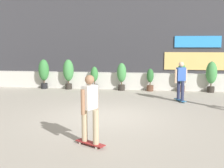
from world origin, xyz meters
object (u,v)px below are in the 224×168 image
(potted_plant_0, at_px, (44,72))
(potted_plant_6, at_px, (211,74))
(potted_plant_3, at_px, (122,75))
(potted_plant_4, at_px, (150,79))
(potted_plant_5, at_px, (182,76))
(skater_foreground, at_px, (181,80))
(potted_plant_1, at_px, (68,72))
(potted_plant_2, at_px, (94,77))
(skater_by_wall_left, at_px, (90,107))

(potted_plant_0, bearing_deg, potted_plant_6, 0.00)
(potted_plant_3, relative_size, potted_plant_4, 1.23)
(potted_plant_3, bearing_deg, potted_plant_5, -0.00)
(skater_foreground, bearing_deg, potted_plant_6, 55.93)
(potted_plant_1, bearing_deg, potted_plant_2, 0.00)
(potted_plant_2, distance_m, skater_by_wall_left, 8.44)
(potted_plant_0, bearing_deg, potted_plant_4, 0.00)
(potted_plant_0, xyz_separation_m, skater_foreground, (7.10, -2.61, -0.01))
(potted_plant_2, bearing_deg, potted_plant_0, -180.00)
(skater_by_wall_left, bearing_deg, potted_plant_6, 62.01)
(potted_plant_0, bearing_deg, potted_plant_5, 0.00)
(potted_plant_2, distance_m, potted_plant_5, 4.56)
(potted_plant_1, xyz_separation_m, skater_by_wall_left, (3.07, -8.28, -0.01))
(skater_foreground, relative_size, skater_by_wall_left, 1.00)
(potted_plant_4, xyz_separation_m, potted_plant_6, (3.06, 0.00, 0.30))
(potted_plant_4, height_order, potted_plant_5, potted_plant_5)
(potted_plant_0, height_order, potted_plant_3, potted_plant_0)
(potted_plant_0, bearing_deg, skater_foreground, -20.19)
(potted_plant_5, bearing_deg, skater_by_wall_left, -109.49)
(skater_foreground, bearing_deg, potted_plant_0, 159.81)
(potted_plant_4, bearing_deg, potted_plant_3, 180.00)
(potted_plant_2, height_order, skater_foreground, skater_foreground)
(potted_plant_6, bearing_deg, potted_plant_2, 180.00)
(potted_plant_3, relative_size, skater_foreground, 0.86)
(potted_plant_2, relative_size, potted_plant_4, 1.06)
(potted_plant_1, distance_m, potted_plant_4, 4.42)
(potted_plant_1, distance_m, potted_plant_2, 1.46)
(potted_plant_3, relative_size, potted_plant_6, 0.93)
(potted_plant_2, xyz_separation_m, potted_plant_6, (6.03, -0.00, 0.24))
(potted_plant_4, height_order, skater_foreground, skater_foreground)
(potted_plant_1, xyz_separation_m, potted_plant_3, (2.91, 0.00, -0.11))
(potted_plant_0, height_order, potted_plant_5, potted_plant_0)
(potted_plant_0, distance_m, potted_plant_2, 2.85)
(potted_plant_0, distance_m, skater_foreground, 7.57)
(potted_plant_0, height_order, skater_by_wall_left, skater_by_wall_left)
(potted_plant_5, height_order, skater_by_wall_left, skater_by_wall_left)
(skater_foreground, bearing_deg, potted_plant_1, 155.40)
(potted_plant_1, bearing_deg, potted_plant_6, -0.00)
(potted_plant_5, bearing_deg, potted_plant_6, 0.00)
(potted_plant_5, distance_m, skater_by_wall_left, 8.78)
(potted_plant_3, height_order, potted_plant_6, potted_plant_6)
(potted_plant_2, distance_m, potted_plant_4, 2.97)
(potted_plant_0, relative_size, skater_by_wall_left, 0.95)
(potted_plant_0, distance_m, skater_by_wall_left, 9.41)
(potted_plant_0, bearing_deg, potted_plant_1, 0.00)
(potted_plant_6, bearing_deg, potted_plant_5, 180.00)
(potted_plant_1, bearing_deg, skater_by_wall_left, -69.68)
(skater_by_wall_left, bearing_deg, potted_plant_0, 118.34)
(potted_plant_0, height_order, potted_plant_6, potted_plant_0)
(potted_plant_1, xyz_separation_m, potted_plant_2, (1.44, 0.00, -0.27))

